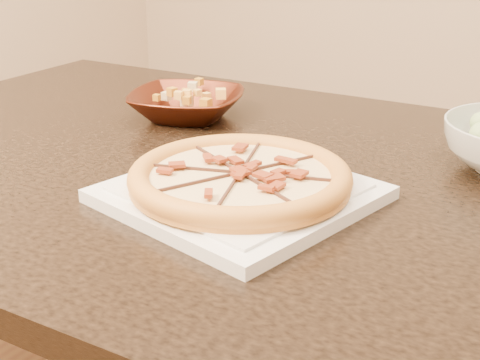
{
  "coord_description": "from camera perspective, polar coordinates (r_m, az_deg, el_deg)",
  "views": [
    {
      "loc": [
        0.36,
        -0.76,
        1.12
      ],
      "look_at": [
        -0.09,
        -0.05,
        0.78
      ],
      "focal_mm": 50.0,
      "sensor_mm": 36.0,
      "label": 1
    }
  ],
  "objects": [
    {
      "name": "dining_table",
      "position": [
        1.1,
        -0.8,
        -2.94
      ],
      "size": [
        1.54,
        1.03,
        0.75
      ],
      "color": "black",
      "rests_on": "floor"
    },
    {
      "name": "plate",
      "position": [
        0.91,
        -0.0,
        -1.13
      ],
      "size": [
        0.36,
        0.36,
        0.02
      ],
      "color": "white",
      "rests_on": "dining_table"
    },
    {
      "name": "pizza",
      "position": [
        0.91,
        -0.0,
        0.24
      ],
      "size": [
        0.3,
        0.3,
        0.03
      ],
      "color": "#CA722D",
      "rests_on": "plate"
    },
    {
      "name": "bronze_bowl",
      "position": [
        1.29,
        -4.56,
        6.41
      ],
      "size": [
        0.27,
        0.27,
        0.05
      ],
      "primitive_type": "imported",
      "rotation": [
        0.0,
        0.0,
        0.35
      ],
      "color": "#542113",
      "rests_on": "dining_table"
    },
    {
      "name": "mixed_dish",
      "position": [
        1.28,
        -4.66,
        8.15
      ],
      "size": [
        0.1,
        0.1,
        0.03
      ],
      "color": "#D7BF84",
      "rests_on": "bronze_bowl"
    }
  ]
}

